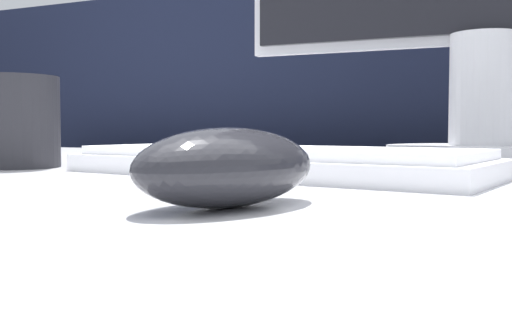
{
  "coord_description": "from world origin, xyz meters",
  "views": [
    {
      "loc": [
        0.11,
        -0.52,
        0.76
      ],
      "look_at": [
        -0.03,
        -0.21,
        0.75
      ],
      "focal_mm": 42.0,
      "sensor_mm": 36.0,
      "label": 1
    }
  ],
  "objects": [
    {
      "name": "mug",
      "position": [
        -0.37,
        -0.06,
        0.77
      ],
      "size": [
        0.09,
        0.09,
        0.09
      ],
      "color": "#232328",
      "rests_on": "desk"
    },
    {
      "name": "partition_panel",
      "position": [
        0.0,
        0.61,
        0.53
      ],
      "size": [
        5.0,
        0.03,
        1.06
      ],
      "color": "black",
      "rests_on": "ground_plane"
    },
    {
      "name": "computer_mouse_near",
      "position": [
        -0.03,
        -0.24,
        0.74
      ],
      "size": [
        0.09,
        0.13,
        0.04
      ],
      "rotation": [
        0.0,
        0.0,
        -0.3
      ],
      "color": "#232328",
      "rests_on": "desk"
    },
    {
      "name": "keyboard",
      "position": [
        -0.09,
        -0.04,
        0.73
      ],
      "size": [
        0.39,
        0.2,
        0.02
      ],
      "rotation": [
        0.0,
        0.0,
        -0.17
      ],
      "color": "white",
      "rests_on": "desk"
    }
  ]
}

